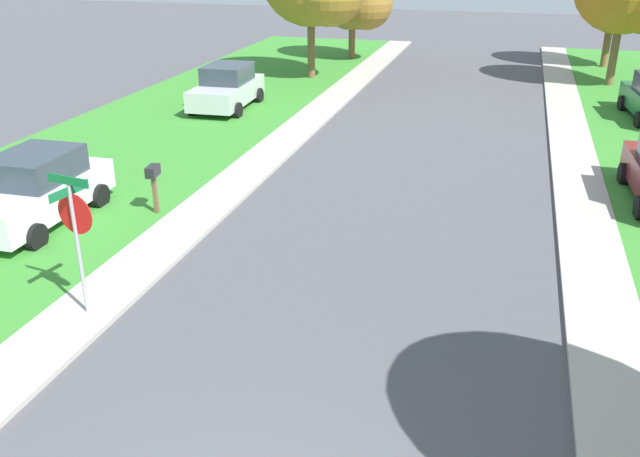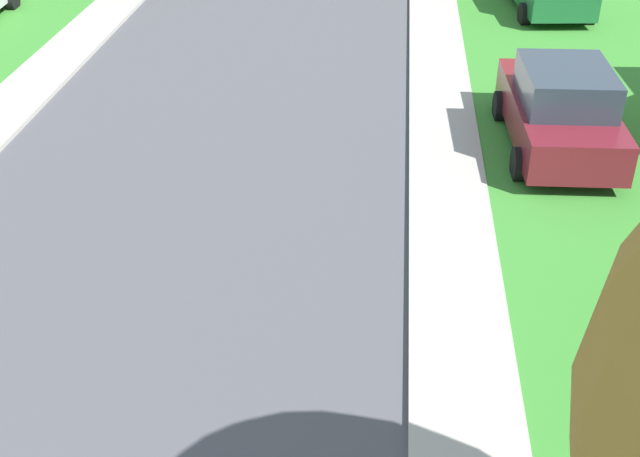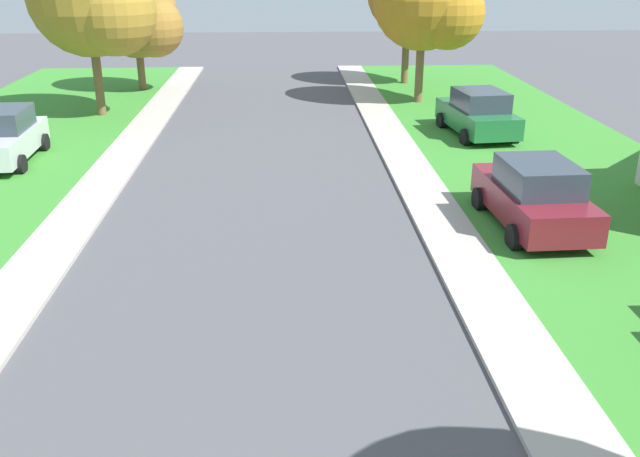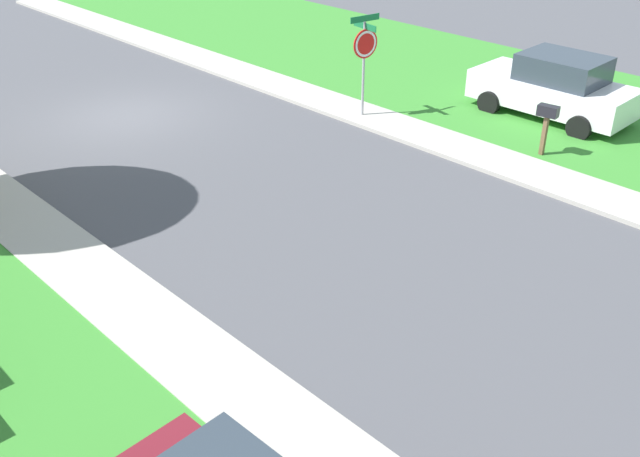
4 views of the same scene
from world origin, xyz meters
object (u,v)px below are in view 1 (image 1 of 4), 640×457
Objects in this scene: stop_sign_far_corner at (75,223)px; car_white_near_corner at (35,190)px; car_silver_across_road at (227,88)px; mailbox at (153,178)px.

car_white_near_corner is (-3.69, 3.56, -1.01)m from stop_sign_far_corner.
car_silver_across_road is 11.21m from mailbox.
car_silver_across_road is 1.01× the size of car_white_near_corner.
stop_sign_far_corner is at bearing -76.36° from car_silver_across_road.
stop_sign_far_corner is 16.17m from car_silver_across_road.
car_silver_across_road is (-3.81, 15.69, -1.01)m from stop_sign_far_corner.
mailbox is (-1.15, 4.79, -0.88)m from stop_sign_far_corner.
mailbox is at bearing -76.32° from car_silver_across_road.
stop_sign_far_corner is at bearing -76.46° from mailbox.
car_silver_across_road reaches higher than mailbox.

